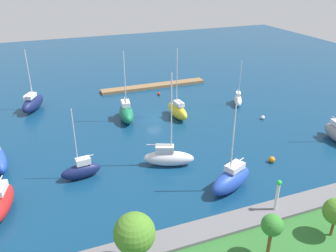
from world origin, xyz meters
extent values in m
plane|color=navy|center=(0.00, 0.00, 0.00)|extent=(160.00, 160.00, 0.00)
cube|color=olive|center=(-5.49, -16.09, 0.30)|extent=(23.75, 2.47, 0.61)
cube|color=slate|center=(0.00, 30.32, 0.60)|extent=(64.87, 2.91, 1.20)
cylinder|color=silver|center=(-3.49, 30.32, 2.80)|extent=(0.36, 0.36, 3.20)
sphere|color=green|center=(-3.49, 30.32, 4.65)|extent=(0.56, 0.56, 0.56)
cylinder|color=brown|center=(-6.52, 35.30, 1.93)|extent=(0.27, 0.27, 2.15)
sphere|color=#4C8428|center=(12.81, 32.39, 4.95)|extent=(3.59, 3.59, 3.59)
cylinder|color=brown|center=(0.89, 35.16, 2.28)|extent=(0.35, 0.35, 2.86)
sphere|color=#337F2D|center=(0.89, 35.16, 4.32)|extent=(2.01, 2.01, 2.01)
ellipsoid|color=#141E4C|center=(15.06, 14.70, 0.98)|extent=(5.26, 2.20, 1.96)
cube|color=silver|center=(14.65, 14.66, 2.39)|extent=(1.93, 1.21, 0.86)
cylinder|color=silver|center=(15.31, 14.72, 5.86)|extent=(0.12, 0.12, 7.80)
cylinder|color=silver|center=(14.28, 14.62, 2.97)|extent=(2.09, 0.29, 0.10)
ellipsoid|color=white|center=(-17.55, -0.25, 0.93)|extent=(3.45, 4.91, 1.87)
cube|color=silver|center=(-17.73, -0.59, 2.15)|extent=(1.54, 1.92, 0.57)
cylinder|color=silver|center=(-17.44, -0.04, 5.36)|extent=(0.12, 0.12, 6.98)
cylinder|color=silver|center=(-17.92, -0.98, 2.58)|extent=(1.05, 1.92, 0.09)
ellipsoid|color=#2347B2|center=(-1.74, 23.96, 1.33)|extent=(7.23, 4.94, 2.67)
cube|color=silver|center=(-2.24, 23.74, 3.03)|extent=(2.83, 2.32, 0.72)
cylinder|color=silver|center=(-1.43, 24.09, 7.48)|extent=(0.16, 0.16, 9.62)
cylinder|color=silver|center=(-2.66, 23.56, 3.54)|extent=(2.51, 1.18, 0.13)
ellipsoid|color=yellow|center=(-3.99, 1.30, 1.28)|extent=(2.50, 6.60, 2.56)
cube|color=silver|center=(-4.03, 1.81, 2.91)|extent=(1.38, 2.41, 0.71)
cylinder|color=silver|center=(-3.97, 0.97, 7.55)|extent=(0.16, 0.16, 9.98)
cylinder|color=silver|center=(-4.08, 2.33, 3.42)|extent=(0.34, 2.72, 0.12)
ellipsoid|color=red|center=(24.51, 18.60, 1.23)|extent=(3.93, 7.41, 2.45)
ellipsoid|color=#19724C|center=(4.85, -0.82, 1.30)|extent=(3.24, 6.91, 2.60)
cube|color=silver|center=(4.77, -1.35, 3.02)|extent=(1.73, 2.56, 0.82)
cylinder|color=silver|center=(4.89, -0.49, 7.49)|extent=(0.16, 0.16, 9.77)
cylinder|color=silver|center=(4.73, -1.71, 3.58)|extent=(0.46, 2.46, 0.13)
ellipsoid|color=#141E4C|center=(20.11, -11.83, 1.33)|extent=(5.40, 7.56, 2.67)
cube|color=silver|center=(20.37, -11.31, 3.03)|extent=(2.46, 2.98, 0.72)
cylinder|color=silver|center=(19.95, -12.15, 7.06)|extent=(0.17, 0.17, 8.79)
cylinder|color=silver|center=(20.73, -10.58, 3.53)|extent=(1.69, 3.20, 0.14)
ellipsoid|color=white|center=(3.32, 15.89, 1.07)|extent=(7.17, 4.51, 2.13)
cube|color=silver|center=(3.83, 15.68, 2.57)|extent=(2.77, 2.07, 0.88)
cylinder|color=silver|center=(3.00, 16.02, 7.66)|extent=(0.17, 0.17, 11.06)
cylinder|color=silver|center=(4.55, 15.38, 3.16)|extent=(3.15, 1.39, 0.13)
sphere|color=white|center=(-17.97, 7.54, 0.36)|extent=(0.71, 0.71, 0.71)
sphere|color=red|center=(-4.85, -10.91, 0.32)|extent=(0.63, 0.63, 0.63)
sphere|color=orange|center=(-10.45, 20.44, 0.44)|extent=(0.89, 0.89, 0.89)
camera|label=1|loc=(18.27, 54.38, 25.55)|focal=37.17mm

